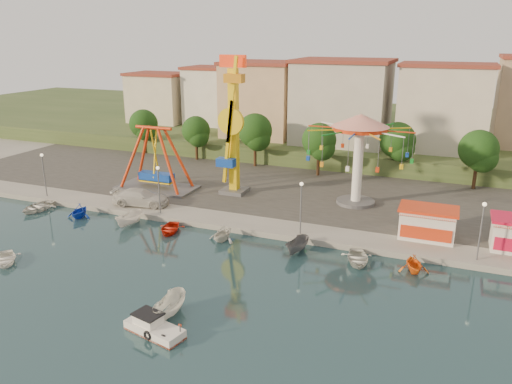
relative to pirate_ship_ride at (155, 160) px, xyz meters
The scene contains 35 objects.
ground 24.89m from the pirate_ship_ride, 57.21° to the right, with size 200.00×200.00×0.00m, color #143238.
quay_deck 43.67m from the pirate_ship_ride, 72.23° to the left, with size 200.00×100.00×0.60m, color #9E998E.
asphalt_pad 16.70m from the pirate_ship_ride, 35.32° to the left, with size 90.00×28.00×0.01m, color #4C4944.
hill_terrace 48.35m from the pirate_ship_ride, 74.04° to the left, with size 200.00×60.00×3.00m, color #384C26.
pirate_ship_ride is the anchor object (origin of this frame).
kamikaze_tower 10.90m from the pirate_ship_ride, 10.81° to the left, with size 3.31×3.10×16.50m.
wave_swinger 25.06m from the pirate_ship_ride, ahead, with size 11.60×11.60×10.40m.
booth_left 33.15m from the pirate_ship_ride, ahead, with size 5.40×3.78×3.08m.
lamp_post_0 13.21m from the pirate_ship_ride, 144.69° to the right, with size 0.14×0.14×5.00m, color #59595E.
lamp_post_1 9.34m from the pirate_ship_ride, 55.26° to the right, with size 0.14×0.14×5.00m, color #59595E.
lamp_post_2 22.62m from the pirate_ship_ride, 19.66° to the right, with size 0.14×0.14×5.00m, color #59595E.
lamp_post_3 38.06m from the pirate_ship_ride, 11.52° to the right, with size 0.14×0.14×5.00m, color #59595E.
tree_0 20.77m from the pirate_ship_ride, 127.86° to the left, with size 4.60×4.60×7.19m.
tree_1 15.90m from the pirate_ship_ride, 99.90° to the left, with size 4.35×4.35×6.80m.
tree_2 16.93m from the pirate_ship_ride, 64.45° to the left, with size 5.02×5.02×7.85m.
tree_3 22.11m from the pirate_ship_ride, 38.55° to the left, with size 4.68×4.68×7.32m.
tree_4 32.03m from the pirate_ship_ride, 31.57° to the left, with size 4.86×4.86×7.60m.
tree_5 40.17m from the pirate_ship_ride, 21.84° to the left, with size 4.83×4.83×7.54m.
building_0 32.76m from the pirate_ship_ride, 128.29° to the left, with size 9.26×9.53×11.87m, color beige.
building_1 31.96m from the pirate_ship_ride, 104.67° to the left, with size 12.33×9.01×8.63m, color silver.
building_2 32.05m from the pirate_ship_ride, 80.79° to the left, with size 11.95×9.28×11.23m, color tan.
building_3 34.09m from the pirate_ship_ride, 56.21° to the left, with size 12.59×10.50×9.20m, color beige.
building_4 45.33m from the pirate_ship_ride, 44.34° to the left, with size 10.75×9.23×9.24m, color beige.
cabin_motorboat 31.97m from the pirate_ship_ride, 57.90° to the right, with size 4.59×2.59×1.52m.
rowboat_a 22.86m from the pirate_ship_ride, 93.37° to the right, with size 2.59×3.62×0.75m, color white.
skiff 30.07m from the pirate_ship_ride, 55.65° to the right, with size 1.51×4.01×1.55m, color white.
van 7.05m from the pirate_ship_ride, 73.70° to the right, with size 2.59×6.38×1.85m, color beige.
moored_boat_0 14.74m from the pirate_ship_ride, 130.49° to the right, with size 3.03×4.24×0.88m, color silver.
moored_boat_1 11.80m from the pirate_ship_ride, 106.08° to the right, with size 2.61×3.03×1.59m, color blue.
moored_boat_2 11.92m from the pirate_ship_ride, 72.26° to the right, with size 1.42×3.77×1.46m, color silver.
moored_boat_3 14.23m from the pirate_ship_ride, 52.27° to the right, with size 2.62×3.66×0.76m, color red.
moored_boat_4 18.30m from the pirate_ship_ride, 37.00° to the right, with size 2.60×3.02×1.59m, color beige.
moored_boat_5 24.77m from the pirate_ship_ride, 26.16° to the right, with size 1.36×3.62×1.40m, color #5C5C62.
moored_boat_6 29.86m from the pirate_ship_ride, 21.41° to the right, with size 2.78×3.89×0.81m, color silver.
moored_boat_7 34.26m from the pirate_ship_ride, 18.48° to the right, with size 2.53×2.93×1.54m, color orange.
Camera 1 is at (20.93, -30.84, 19.29)m, focal length 35.00 mm.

